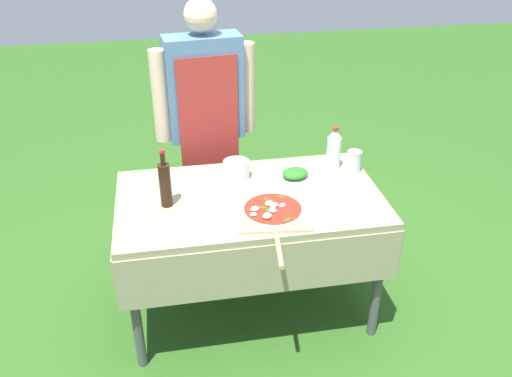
% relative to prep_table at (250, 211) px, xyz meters
% --- Properties ---
extents(ground_plane, '(12.00, 12.00, 0.00)m').
position_rel_prep_table_xyz_m(ground_plane, '(0.00, 0.00, -0.65)').
color(ground_plane, '#2D5B1E').
extents(prep_table, '(1.35, 0.78, 0.74)m').
position_rel_prep_table_xyz_m(prep_table, '(0.00, 0.00, 0.00)').
color(prep_table, gray).
rests_on(prep_table, ground).
extents(person_cook, '(0.60, 0.24, 1.59)m').
position_rel_prep_table_xyz_m(person_cook, '(-0.15, 0.65, 0.29)').
color(person_cook, '#4C4C51').
rests_on(person_cook, ground).
extents(pizza_on_peel, '(0.38, 0.62, 0.06)m').
position_rel_prep_table_xyz_m(pizza_on_peel, '(0.08, -0.19, 0.11)').
color(pizza_on_peel, tan).
rests_on(pizza_on_peel, prep_table).
extents(oil_bottle, '(0.06, 0.06, 0.30)m').
position_rel_prep_table_xyz_m(oil_bottle, '(-0.42, -0.01, 0.21)').
color(oil_bottle, black).
rests_on(oil_bottle, prep_table).
extents(water_bottle, '(0.08, 0.08, 0.24)m').
position_rel_prep_table_xyz_m(water_bottle, '(0.51, 0.23, 0.21)').
color(water_bottle, silver).
rests_on(water_bottle, prep_table).
extents(herb_container, '(0.19, 0.17, 0.05)m').
position_rel_prep_table_xyz_m(herb_container, '(0.27, 0.14, 0.12)').
color(herb_container, silver).
rests_on(herb_container, prep_table).
extents(mixing_tub, '(0.14, 0.14, 0.09)m').
position_rel_prep_table_xyz_m(mixing_tub, '(-0.04, 0.21, 0.14)').
color(mixing_tub, silver).
rests_on(mixing_tub, prep_table).
extents(sauce_jar, '(0.08, 0.08, 0.12)m').
position_rel_prep_table_xyz_m(sauce_jar, '(0.60, 0.16, 0.15)').
color(sauce_jar, silver).
rests_on(sauce_jar, prep_table).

